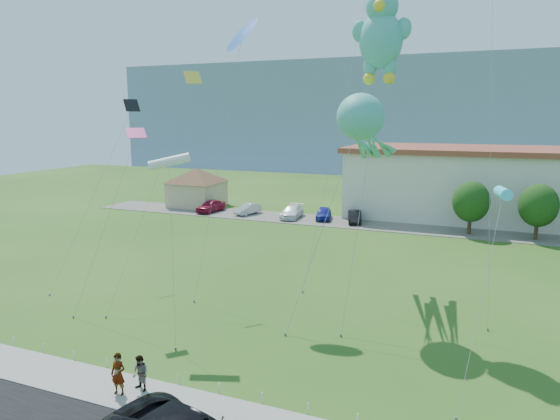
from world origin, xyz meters
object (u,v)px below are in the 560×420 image
(pedestrian_left, at_px, (118,374))
(parked_car_silver, at_px, (248,209))
(parked_car_red, at_px, (211,206))
(octopus_kite, at_px, (365,128))
(parked_car_black, at_px, (355,217))
(teddy_bear_kite, at_px, (381,33))
(pedestrian_right, at_px, (140,373))
(pavilion, at_px, (197,184))
(parked_car_white, at_px, (292,212))
(parked_car_blue, at_px, (324,213))

(pedestrian_left, xyz_separation_m, parked_car_silver, (-12.31, 38.20, -0.31))
(parked_car_red, height_order, octopus_kite, octopus_kite)
(parked_car_black, xyz_separation_m, teddy_bear_kite, (6.72, -22.87, 15.78))
(pedestrian_right, xyz_separation_m, octopus_kite, (6.09, 14.63, 10.07))
(pavilion, relative_size, parked_car_red, 2.07)
(pavilion, height_order, parked_car_white, pavilion)
(pedestrian_right, height_order, parked_car_white, pedestrian_right)
(parked_car_black, xyz_separation_m, octopus_kite, (5.96, -23.08, 10.23))
(octopus_kite, xyz_separation_m, teddy_bear_kite, (0.76, 0.21, 5.56))
(octopus_kite, relative_size, teddy_bear_kite, 0.68)
(parked_car_blue, height_order, octopus_kite, octopus_kite)
(pedestrian_left, bearing_deg, teddy_bear_kite, 59.29)
(parked_car_blue, bearing_deg, parked_car_white, 175.17)
(parked_car_red, height_order, parked_car_blue, parked_car_red)
(pedestrian_left, relative_size, parked_car_black, 0.45)
(parked_car_red, bearing_deg, pavilion, 147.35)
(pedestrian_left, relative_size, octopus_kite, 0.14)
(parked_car_blue, distance_m, octopus_kite, 27.38)
(pedestrian_left, relative_size, parked_car_red, 0.41)
(parked_car_silver, height_order, parked_car_white, parked_car_white)
(parked_car_silver, bearing_deg, parked_car_white, 14.57)
(pavilion, height_order, parked_car_black, pavilion)
(pedestrian_right, distance_m, parked_car_white, 38.29)
(teddy_bear_kite, bearing_deg, octopus_kite, -164.36)
(pavilion, relative_size, pedestrian_left, 5.06)
(parked_car_white, xyz_separation_m, octopus_kite, (13.39, -22.95, 10.19))
(pedestrian_right, distance_m, teddy_bear_kite, 22.62)
(parked_car_red, xyz_separation_m, teddy_bear_kite, (24.79, -22.38, 15.69))
(parked_car_black, relative_size, teddy_bear_kite, 0.21)
(parked_car_blue, relative_size, teddy_bear_kite, 0.21)
(pavilion, xyz_separation_m, parked_car_silver, (8.85, -2.84, -2.33))
(parked_car_silver, bearing_deg, pavilion, 177.15)
(pavilion, bearing_deg, parked_car_red, -39.68)
(pedestrian_left, xyz_separation_m, teddy_bear_kite, (7.53, 15.42, 15.50))
(pavilion, bearing_deg, parked_car_white, -11.22)
(pedestrian_left, relative_size, teddy_bear_kite, 0.09)
(pavilion, distance_m, parked_car_black, 22.27)
(parked_car_red, height_order, parked_car_black, parked_car_red)
(parked_car_silver, bearing_deg, parked_car_red, -160.45)
(parked_car_white, height_order, parked_car_blue, parked_car_white)
(parked_car_silver, bearing_deg, teddy_bear_kite, -33.95)
(parked_car_white, height_order, teddy_bear_kite, teddy_bear_kite)
(parked_car_silver, height_order, octopus_kite, octopus_kite)
(parked_car_blue, bearing_deg, parked_car_black, -19.31)
(parked_car_white, bearing_deg, parked_car_red, 177.15)
(parked_car_blue, relative_size, parked_car_black, 1.01)
(parked_car_black, bearing_deg, parked_car_red, 166.13)
(parked_car_white, bearing_deg, pedestrian_right, -83.76)
(pedestrian_left, bearing_deg, octopus_kite, 61.33)
(pedestrian_left, distance_m, parked_car_red, 41.55)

